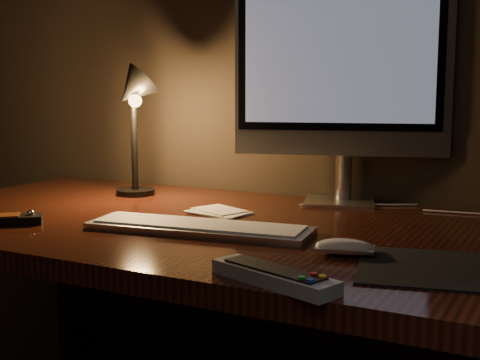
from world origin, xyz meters
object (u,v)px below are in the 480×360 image
at_px(mouse, 345,249).
at_px(desk_lamp, 134,108).
at_px(tv_remote, 274,276).
at_px(media_remote, 5,219).
at_px(keyboard, 199,227).
at_px(monitor, 341,72).
at_px(desk, 255,277).

height_order(mouse, desk_lamp, desk_lamp).
distance_m(mouse, tv_remote, 0.21).
relative_size(mouse, media_remote, 0.68).
bearing_deg(mouse, tv_remote, -113.16).
xyz_separation_m(keyboard, desk_lamp, (-0.34, 0.26, 0.22)).
xyz_separation_m(mouse, tv_remote, (-0.04, -0.21, 0.00)).
relative_size(monitor, tv_remote, 2.43).
bearing_deg(mouse, monitor, 97.42).
distance_m(media_remote, desk_lamp, 0.45).
height_order(media_remote, desk_lamp, desk_lamp).
distance_m(desk, monitor, 0.52).
relative_size(media_remote, desk_lamp, 0.44).
distance_m(tv_remote, desk_lamp, 0.83).
bearing_deg(tv_remote, desk, 138.24).
bearing_deg(monitor, media_remote, -151.24).
xyz_separation_m(monitor, keyboard, (-0.14, -0.41, -0.30)).
distance_m(desk, tv_remote, 0.49).
relative_size(monitor, media_remote, 3.58).
xyz_separation_m(monitor, media_remote, (-0.53, -0.54, -0.30)).
distance_m(mouse, desk_lamp, 0.75).
bearing_deg(tv_remote, mouse, 98.41).
bearing_deg(desk_lamp, tv_remote, -25.63).
bearing_deg(desk_lamp, desk, -0.76).
bearing_deg(media_remote, desk_lamp, 43.75).
relative_size(monitor, keyboard, 1.18).
xyz_separation_m(keyboard, tv_remote, (0.27, -0.25, 0.00)).
bearing_deg(desk, monitor, 68.46).
relative_size(keyboard, media_remote, 3.02).
xyz_separation_m(monitor, tv_remote, (0.13, -0.66, -0.30)).
bearing_deg(media_remote, desk, -5.90).
bearing_deg(desk, mouse, -36.77).
xyz_separation_m(media_remote, desk_lamp, (0.04, 0.39, 0.22)).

